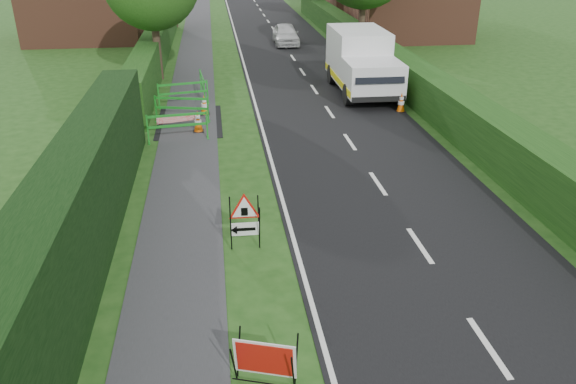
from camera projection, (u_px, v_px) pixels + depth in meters
ground at (321, 278)px, 11.74m from camera, size 120.00×120.00×0.00m
road_surface at (269, 23)px, 43.44m from camera, size 6.00×90.00×0.02m
footpath at (198, 25)px, 42.78m from camera, size 2.00×90.00×0.02m
hedge_west_near at (74, 297)px, 11.14m from camera, size 1.10×18.00×2.50m
hedge_west_far at (158, 62)px, 30.88m from camera, size 1.00×24.00×1.80m
hedge_east at (393, 82)px, 26.87m from camera, size 1.20×50.00×1.50m
red_rect_sign at (265, 360)px, 8.83m from camera, size 1.12×0.88×0.84m
triangle_sign at (243, 218)px, 12.45m from camera, size 0.82×0.82×1.18m
works_van at (362, 61)px, 24.56m from camera, size 2.37×5.82×2.63m
traffic_cone_0 at (401, 102)px, 22.26m from camera, size 0.38×0.38×0.79m
traffic_cone_1 at (391, 89)px, 24.10m from camera, size 0.38×0.38×0.79m
traffic_cone_2 at (363, 76)px, 26.24m from camera, size 0.38×0.38×0.79m
traffic_cone_3 at (198, 121)px, 20.05m from camera, size 0.38×0.38×0.79m
traffic_cone_4 at (204, 105)px, 21.94m from camera, size 0.38×0.38×0.79m
ped_barrier_0 at (177, 123)px, 19.10m from camera, size 2.09×0.59×1.00m
ped_barrier_1 at (182, 106)px, 20.97m from camera, size 2.08×0.82×1.00m
ped_barrier_2 at (183, 91)px, 22.94m from camera, size 2.09×0.74×1.00m
ped_barrier_3 at (202, 83)px, 24.12m from camera, size 0.53×2.08×1.00m
redwhite_plank at (178, 130)px, 20.36m from camera, size 1.44×0.49×0.25m
hatchback_car at (286, 34)px, 35.28m from camera, size 1.60×3.77×1.27m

